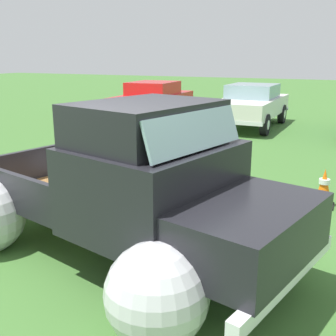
# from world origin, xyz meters

# --- Properties ---
(ground_plane) EXTENTS (80.00, 80.00, 0.00)m
(ground_plane) POSITION_xyz_m (0.00, 0.00, 0.00)
(ground_plane) COLOR #3D6B2D
(vintage_pickup_truck) EXTENTS (4.95, 3.60, 1.96)m
(vintage_pickup_truck) POSITION_xyz_m (0.38, -0.10, 0.76)
(vintage_pickup_truck) COLOR black
(vintage_pickup_truck) RESTS_ON ground
(show_car_0) EXTENTS (2.04, 4.53, 1.43)m
(show_car_0) POSITION_xyz_m (-4.38, 9.74, 0.78)
(show_car_0) COLOR black
(show_car_0) RESTS_ON ground
(show_car_1) EXTENTS (1.90, 4.17, 1.43)m
(show_car_1) POSITION_xyz_m (-0.73, 9.96, 0.78)
(show_car_1) COLOR black
(show_car_1) RESTS_ON ground
(lane_cone_0) EXTENTS (0.36, 0.36, 0.63)m
(lane_cone_0) POSITION_xyz_m (2.22, 2.83, 0.31)
(lane_cone_0) COLOR black
(lane_cone_0) RESTS_ON ground
(lane_cone_1) EXTENTS (0.36, 0.36, 0.63)m
(lane_cone_1) POSITION_xyz_m (-2.88, 1.68, 0.31)
(lane_cone_1) COLOR black
(lane_cone_1) RESTS_ON ground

